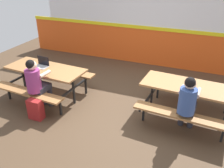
% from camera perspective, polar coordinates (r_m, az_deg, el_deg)
% --- Properties ---
extents(ground_plane, '(10.00, 10.00, 0.02)m').
position_cam_1_polar(ground_plane, '(5.41, -0.13, -5.43)').
color(ground_plane, '#4C3826').
extents(accent_backdrop, '(8.00, 0.14, 2.60)m').
position_cam_1_polar(accent_backdrop, '(7.39, 8.26, 14.00)').
color(accent_backdrop, '#E55119').
rests_on(accent_backdrop, ground).
extents(picnic_table_left, '(1.89, 1.67, 0.74)m').
position_cam_1_polar(picnic_table_left, '(5.73, -15.47, 2.19)').
color(picnic_table_left, '#9E6B3D').
rests_on(picnic_table_left, ground).
extents(picnic_table_right, '(1.89, 1.67, 0.74)m').
position_cam_1_polar(picnic_table_right, '(5.00, 17.81, -2.01)').
color(picnic_table_right, '#9E6B3D').
rests_on(picnic_table_right, ground).
extents(student_nearer, '(0.38, 0.53, 1.21)m').
position_cam_1_polar(student_nearer, '(5.17, -17.61, 0.67)').
color(student_nearer, '#2D2D38').
rests_on(student_nearer, ground).
extents(student_further, '(0.38, 0.53, 1.21)m').
position_cam_1_polar(student_further, '(4.44, 17.62, -3.87)').
color(student_further, '#2D2D38').
rests_on(student_further, ground).
extents(laptop_silver, '(0.33, 0.24, 0.22)m').
position_cam_1_polar(laptop_silver, '(5.75, -16.44, 4.46)').
color(laptop_silver, silver).
rests_on(laptop_silver, picnic_table_left).
extents(backpack_dark, '(0.30, 0.22, 0.44)m').
position_cam_1_polar(backpack_dark, '(5.15, -17.70, -5.76)').
color(backpack_dark, maroon).
rests_on(backpack_dark, ground).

